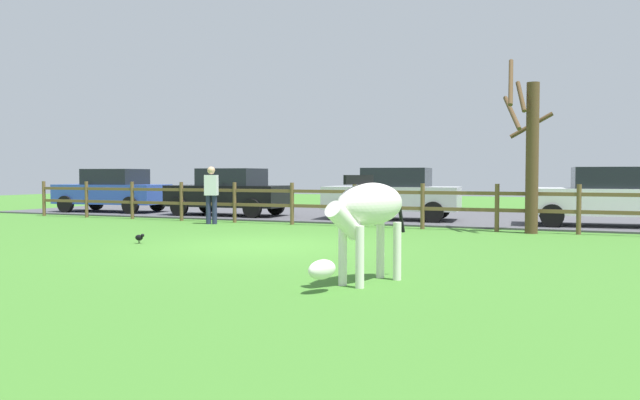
% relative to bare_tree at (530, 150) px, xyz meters
% --- Properties ---
extents(ground_plane, '(60.00, 60.00, 0.00)m').
position_rel_bare_tree_xyz_m(ground_plane, '(-4.72, -4.84, -1.99)').
color(ground_plane, '#3D7528').
extents(parking_asphalt, '(28.00, 7.40, 0.05)m').
position_rel_bare_tree_xyz_m(parking_asphalt, '(-4.72, 4.46, -1.97)').
color(parking_asphalt, '#47474C').
rests_on(parking_asphalt, ground_plane).
extents(paddock_fence, '(20.67, 0.11, 1.18)m').
position_rel_bare_tree_xyz_m(paddock_fence, '(-5.44, 0.16, -1.32)').
color(paddock_fence, brown).
rests_on(paddock_fence, ground_plane).
extents(bare_tree, '(1.18, 1.32, 4.26)m').
position_rel_bare_tree_xyz_m(bare_tree, '(0.00, 0.00, 0.00)').
color(bare_tree, '#513A23').
rests_on(bare_tree, ground_plane).
extents(zebra, '(0.92, 1.86, 1.41)m').
position_rel_bare_tree_xyz_m(zebra, '(-1.40, -8.06, -1.07)').
color(zebra, white).
rests_on(zebra, ground_plane).
extents(crow_on_grass, '(0.21, 0.10, 0.20)m').
position_rel_bare_tree_xyz_m(crow_on_grass, '(-7.19, -5.42, -1.87)').
color(crow_on_grass, black).
rests_on(crow_on_grass, ground_plane).
extents(parked_car_black, '(4.04, 1.95, 1.56)m').
position_rel_bare_tree_xyz_m(parked_car_black, '(-9.68, 2.21, -1.15)').
color(parked_car_black, black).
rests_on(parked_car_black, parking_asphalt).
extents(parked_car_silver, '(4.14, 2.17, 1.56)m').
position_rel_bare_tree_xyz_m(parked_car_silver, '(-4.10, 2.46, -1.15)').
color(parked_car_silver, '#B7BABF').
rests_on(parked_car_silver, parking_asphalt).
extents(parked_car_white, '(4.13, 2.16, 1.56)m').
position_rel_bare_tree_xyz_m(parked_car_white, '(1.76, 2.37, -1.15)').
color(parked_car_white, white).
rests_on(parked_car_white, parking_asphalt).
extents(parked_car_blue, '(4.14, 2.18, 1.56)m').
position_rel_bare_tree_xyz_m(parked_car_blue, '(-14.62, 2.28, -1.15)').
color(parked_car_blue, '#2D4CAD').
rests_on(parked_car_blue, parking_asphalt).
extents(visitor_near_fence, '(0.41, 0.31, 1.64)m').
position_rel_bare_tree_xyz_m(visitor_near_fence, '(-8.57, -0.58, -1.09)').
color(visitor_near_fence, '#232847').
rests_on(visitor_near_fence, ground_plane).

